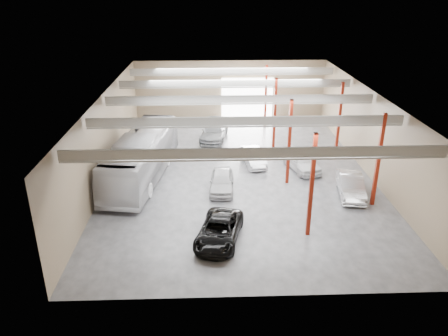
{
  "coord_description": "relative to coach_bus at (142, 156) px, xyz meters",
  "views": [
    {
      "loc": [
        -2.57,
        -34.38,
        15.25
      ],
      "look_at": [
        -1.45,
        -3.9,
        2.2
      ],
      "focal_mm": 35.0,
      "sensor_mm": 36.0,
      "label": 1
    }
  ],
  "objects": [
    {
      "name": "car_right_near",
      "position": [
        16.43,
        -4.02,
        -1.11
      ],
      "size": [
        2.48,
        5.15,
        1.63
      ],
      "primitive_type": "imported",
      "rotation": [
        0.0,
        0.0,
        -0.16
      ],
      "color": "silver",
      "rests_on": "ground"
    },
    {
      "name": "black_sedan",
      "position": [
        6.13,
        -10.11,
        -1.18
      ],
      "size": [
        3.62,
        5.77,
        1.49
      ],
      "primitive_type": "imported",
      "rotation": [
        0.0,
        0.0,
        -0.23
      ],
      "color": "black",
      "rests_on": "ground"
    },
    {
      "name": "coach_bus",
      "position": [
        0.0,
        0.0,
        0.0
      ],
      "size": [
        5.09,
        14.13,
        3.85
      ],
      "primitive_type": "imported",
      "rotation": [
        0.0,
        0.0,
        -0.14
      ],
      "color": "silver",
      "rests_on": "ground"
    },
    {
      "name": "car_row_a",
      "position": [
        6.53,
        -2.74,
        -1.14
      ],
      "size": [
        2.13,
        4.69,
        1.56
      ],
      "primitive_type": "imported",
      "rotation": [
        0.0,
        0.0,
        -0.06
      ],
      "color": "silver",
      "rests_on": "ground"
    },
    {
      "name": "car_right_far",
      "position": [
        13.63,
        1.18,
        -1.08
      ],
      "size": [
        3.16,
        5.31,
        1.69
      ],
      "primitive_type": "imported",
      "rotation": [
        0.0,
        0.0,
        0.25
      ],
      "color": "silver",
      "rests_on": "ground"
    },
    {
      "name": "car_row_c",
      "position": [
        6.13,
        9.45,
        -1.07
      ],
      "size": [
        3.41,
        6.23,
        1.71
      ],
      "primitive_type": "imported",
      "rotation": [
        0.0,
        0.0,
        -0.18
      ],
      "color": "slate",
      "rests_on": "ground"
    },
    {
      "name": "depot_shell",
      "position": [
        8.27,
        0.94,
        3.05
      ],
      "size": [
        22.12,
        32.12,
        7.06
      ],
      "color": "#424246",
      "rests_on": "ground"
    },
    {
      "name": "car_row_b",
      "position": [
        9.53,
        2.46,
        -1.2
      ],
      "size": [
        2.19,
        4.59,
        1.45
      ],
      "primitive_type": "imported",
      "rotation": [
        0.0,
        0.0,
        0.15
      ],
      "color": "#BCBDC1",
      "rests_on": "ground"
    }
  ]
}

